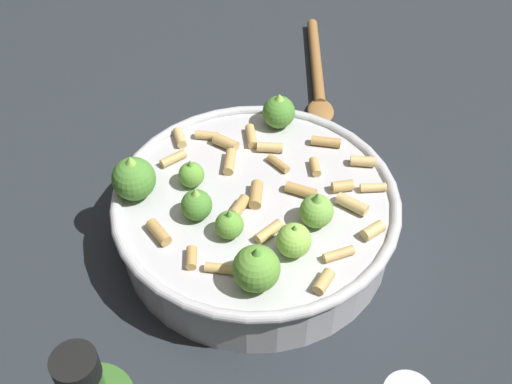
{
  "coord_description": "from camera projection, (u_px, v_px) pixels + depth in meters",
  "views": [
    {
      "loc": [
        0.06,
        0.45,
        0.55
      ],
      "look_at": [
        0.0,
        0.0,
        0.07
      ],
      "focal_mm": 44.32,
      "sensor_mm": 36.0,
      "label": 1
    }
  ],
  "objects": [
    {
      "name": "ground_plane",
      "position": [
        256.0,
        237.0,
        0.71
      ],
      "size": [
        2.4,
        2.4,
        0.0
      ],
      "primitive_type": "plane",
      "color": "#23282D"
    },
    {
      "name": "cooking_pan",
      "position": [
        255.0,
        214.0,
        0.68
      ],
      "size": [
        0.31,
        0.31,
        0.12
      ],
      "color": "#B7B7BC",
      "rests_on": "ground"
    },
    {
      "name": "wooden_spoon",
      "position": [
        317.0,
        75.0,
        0.91
      ],
      "size": [
        0.06,
        0.25,
        0.02
      ],
      "color": "olive",
      "rests_on": "ground"
    }
  ]
}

